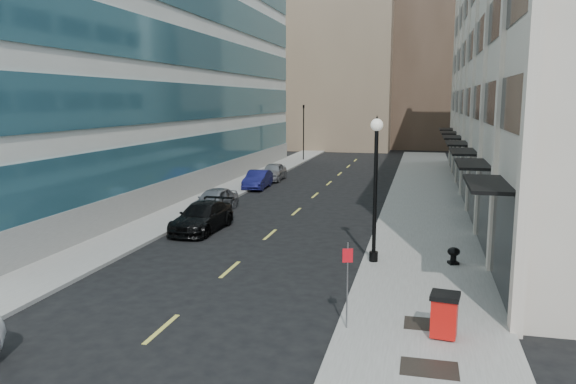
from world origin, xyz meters
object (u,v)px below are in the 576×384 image
at_px(car_black_pickup, 202,217).
at_px(car_blue_sedan, 258,180).
at_px(urn_planter, 454,254).
at_px(sign_post, 347,274).
at_px(car_grey_sedan, 273,172).
at_px(trash_bin, 444,314).
at_px(lamppost, 376,177).
at_px(traffic_signal, 304,108).
at_px(car_silver_sedan, 214,200).

distance_m(car_black_pickup, car_blue_sedan, 14.05).
xyz_separation_m(car_black_pickup, car_blue_sedan, (-1.20, 14.00, -0.03)).
height_order(car_black_pickup, car_blue_sedan, car_black_pickup).
bearing_deg(urn_planter, sign_post, -114.23).
height_order(car_black_pickup, car_grey_sedan, car_grey_sedan).
bearing_deg(urn_planter, car_black_pickup, 163.23).
bearing_deg(car_black_pickup, trash_bin, -41.31).
relative_size(car_grey_sedan, lamppost, 0.71).
height_order(traffic_signal, car_blue_sedan, traffic_signal).
distance_m(car_silver_sedan, lamppost, 13.90).
height_order(car_silver_sedan, car_grey_sedan, car_grey_sedan).
height_order(car_silver_sedan, lamppost, lamppost).
xyz_separation_m(car_silver_sedan, trash_bin, (12.79, -15.90, 0.12)).
bearing_deg(sign_post, traffic_signal, 85.99).
distance_m(trash_bin, sign_post, 2.85).
distance_m(car_grey_sedan, sign_post, 31.24).
bearing_deg(car_blue_sedan, urn_planter, -55.02).
distance_m(traffic_signal, car_black_pickup, 34.42).
distance_m(traffic_signal, sign_post, 46.45).
distance_m(traffic_signal, car_silver_sedan, 29.54).
distance_m(car_grey_sedan, urn_planter, 25.94).
xyz_separation_m(car_black_pickup, car_grey_sedan, (-1.20, 18.54, 0.00)).
xyz_separation_m(car_blue_sedan, sign_post, (10.10, -25.01, 1.08)).
xyz_separation_m(car_silver_sedan, sign_post, (10.10, -15.91, 1.05)).
xyz_separation_m(trash_bin, lamppost, (-2.53, 7.00, 2.79)).
height_order(car_grey_sedan, trash_bin, car_grey_sedan).
relative_size(car_silver_sedan, trash_bin, 3.32).
bearing_deg(traffic_signal, sign_post, -76.51).
relative_size(traffic_signal, lamppost, 1.18).
relative_size(car_blue_sedan, lamppost, 0.71).
relative_size(car_silver_sedan, sign_post, 1.65).
bearing_deg(car_blue_sedan, car_black_pickup, -87.29).
xyz_separation_m(car_grey_sedan, trash_bin, (12.79, -29.54, 0.11)).
bearing_deg(car_grey_sedan, car_black_pickup, -88.06).
bearing_deg(car_silver_sedan, lamppost, -35.56).
relative_size(car_blue_sedan, urn_planter, 6.07).
bearing_deg(car_grey_sedan, trash_bin, -68.35).
xyz_separation_m(car_black_pickup, lamppost, (9.06, -4.01, 2.90)).
xyz_separation_m(traffic_signal, lamppost, (10.96, -38.01, -2.11)).
relative_size(trash_bin, urn_planter, 1.83).
height_order(car_blue_sedan, trash_bin, trash_bin).
height_order(car_grey_sedan, sign_post, sign_post).
bearing_deg(traffic_signal, car_blue_sedan, -88.00).
bearing_deg(car_black_pickup, sign_post, -48.85).
bearing_deg(car_grey_sedan, sign_post, -72.90).
height_order(traffic_signal, urn_planter, traffic_signal).
bearing_deg(car_grey_sedan, traffic_signal, 90.82).
bearing_deg(trash_bin, sign_post, -172.53).
height_order(car_black_pickup, lamppost, lamppost).
bearing_deg(traffic_signal, urn_planter, -69.48).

